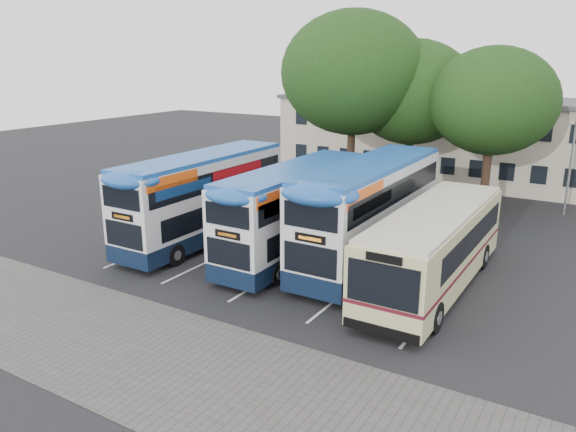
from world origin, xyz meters
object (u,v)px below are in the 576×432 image
Objects in this scene: tree_mid at (412,92)px; bus_dd_right at (371,208)px; lamp_post at (575,130)px; tree_left at (353,73)px; bus_dd_mid at (296,208)px; bus_single at (435,243)px; tree_right at (493,101)px; bus_dd_left at (204,194)px.

tree_mid is 13.15m from bus_dd_right.
tree_left is at bearing -163.99° from lamp_post.
bus_single is (6.73, -0.23, -0.49)m from bus_dd_mid.
bus_dd_right is at bearing 19.33° from bus_dd_mid.
tree_right is 0.91× the size of bus_dd_left.
bus_dd_left is (-11.20, -12.11, -4.28)m from tree_right.
bus_dd_right reaches higher than bus_dd_mid.
tree_right is 13.90m from bus_dd_mid.
lamp_post is 13.38m from tree_left.
bus_dd_mid reaches higher than bus_single.
bus_dd_left is at bearing -169.89° from bus_dd_right.
bus_dd_left is (-2.84, -11.38, -5.72)m from tree_left.
lamp_post is at bearing 16.01° from tree_left.
tree_mid is 0.96× the size of bus_dd_left.
bus_dd_mid is at bearing -77.94° from tree_left.
tree_left is 1.16× the size of bus_dd_mid.
bus_single is at bearing -1.92° from bus_dd_mid.
bus_dd_left is (-15.35, -14.97, -2.61)m from lamp_post.
bus_dd_right reaches higher than bus_single.
bus_dd_mid is at bearing -93.18° from tree_mid.
bus_dd_left is 1.04× the size of bus_dd_mid.
tree_left is 12.67m from bus_dd_mid.
lamp_post is 0.84× the size of bus_dd_left.
bus_dd_mid is (5.19, 0.36, -0.09)m from bus_dd_left.
bus_dd_right reaches higher than bus_dd_left.
tree_right is 0.88× the size of bus_dd_right.
lamp_post is 9.71m from tree_mid.
bus_dd_right is at bearing 158.35° from bus_single.
bus_single is (0.72, -11.97, -4.86)m from tree_right.
tree_mid reaches higher than bus_dd_left.
bus_dd_left is (-5.93, -13.63, -4.52)m from tree_mid.
tree_mid is 1.05× the size of tree_right.
bus_dd_left is at bearing -135.73° from lamp_post.
tree_left is 1.07× the size of bus_dd_right.
bus_dd_mid is (-0.74, -13.27, -4.61)m from tree_mid.
bus_dd_right is (3.27, 1.15, 0.19)m from bus_dd_mid.
tree_mid is at bearing -171.94° from lamp_post.
lamp_post is 0.81× the size of bus_dd_right.
tree_mid is at bearing 163.92° from tree_right.
bus_dd_left is at bearing -132.76° from tree_right.
tree_left is 1.07× the size of bus_single.
bus_dd_mid is at bearing -117.08° from tree_right.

